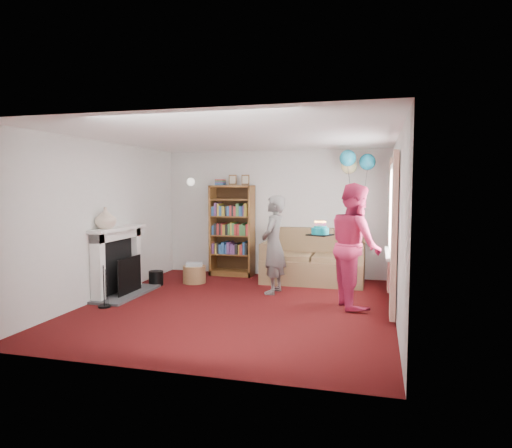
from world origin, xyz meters
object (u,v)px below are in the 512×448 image
(person_magenta, at_px, (355,245))
(bookcase, at_px, (233,231))
(sofa, at_px, (314,262))
(birthday_cake, at_px, (320,231))
(person_striped, at_px, (274,245))

(person_magenta, bearing_deg, bookcase, 32.97)
(sofa, xyz_separation_m, birthday_cake, (0.28, -1.39, 0.73))
(bookcase, distance_m, person_magenta, 3.12)
(bookcase, height_order, person_striped, bookcase)
(bookcase, height_order, sofa, bookcase)
(bookcase, bearing_deg, person_magenta, -36.46)
(sofa, xyz_separation_m, person_magenta, (0.83, -1.63, 0.56))
(bookcase, xyz_separation_m, person_striped, (1.15, -1.34, -0.07))
(person_magenta, relative_size, birthday_cake, 5.61)
(person_striped, height_order, birthday_cake, person_striped)
(sofa, bearing_deg, person_striped, -115.24)
(person_striped, relative_size, person_magenta, 0.89)
(person_striped, xyz_separation_m, person_magenta, (1.35, -0.51, 0.10))
(sofa, relative_size, person_magenta, 1.01)
(birthday_cake, bearing_deg, person_magenta, -23.51)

